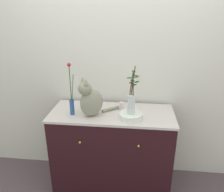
% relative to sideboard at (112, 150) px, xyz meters
% --- Properties ---
extents(ground_plane, '(6.00, 6.00, 0.00)m').
position_rel_sideboard_xyz_m(ground_plane, '(0.00, 0.00, -0.46)').
color(ground_plane, '#55444C').
extents(wall_back, '(4.40, 0.08, 2.60)m').
position_rel_sideboard_xyz_m(wall_back, '(0.00, 0.35, 0.84)').
color(wall_back, silver).
rests_on(wall_back, ground_plane).
extents(sideboard, '(1.27, 0.56, 0.92)m').
position_rel_sideboard_xyz_m(sideboard, '(0.00, 0.00, 0.00)').
color(sideboard, black).
rests_on(sideboard, ground_plane).
extents(cat_sitting, '(0.40, 0.34, 0.40)m').
position_rel_sideboard_xyz_m(cat_sitting, '(-0.20, -0.10, 0.63)').
color(cat_sitting, gray).
rests_on(cat_sitting, sideboard).
extents(vase_slim_green, '(0.06, 0.04, 0.53)m').
position_rel_sideboard_xyz_m(vase_slim_green, '(-0.39, -0.09, 0.61)').
color(vase_slim_green, '#2D4F92').
rests_on(vase_slim_green, sideboard).
extents(bowl_porcelain, '(0.22, 0.22, 0.05)m').
position_rel_sideboard_xyz_m(bowl_porcelain, '(0.19, -0.12, 0.49)').
color(bowl_porcelain, white).
rests_on(bowl_porcelain, sideboard).
extents(vase_glass_clear, '(0.14, 0.15, 0.47)m').
position_rel_sideboard_xyz_m(vase_glass_clear, '(0.20, -0.11, 0.65)').
color(vase_glass_clear, silver).
rests_on(vase_glass_clear, bowl_porcelain).
extents(candle_pillar, '(0.05, 0.05, 0.10)m').
position_rel_sideboard_xyz_m(candle_pillar, '(0.09, 0.07, 0.50)').
color(candle_pillar, silver).
rests_on(candle_pillar, sideboard).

